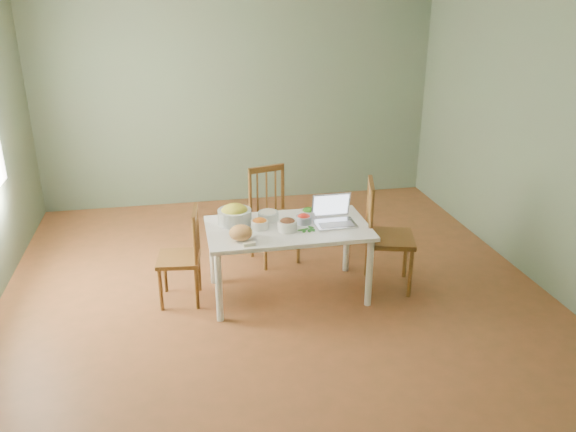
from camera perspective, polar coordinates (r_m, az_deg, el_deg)
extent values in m
cube|color=brown|center=(5.51, -1.43, -7.07)|extent=(5.00, 5.00, 0.00)
cube|color=#5B6856|center=(7.42, -4.94, 11.55)|extent=(5.00, 0.00, 2.70)
cube|color=#5B6856|center=(2.73, 7.47, -7.03)|extent=(5.00, 0.00, 2.70)
cube|color=#5B6856|center=(5.94, 23.12, 7.32)|extent=(0.00, 5.00, 2.70)
ellipsoid|color=tan|center=(4.84, -4.70, -1.66)|extent=(0.24, 0.24, 0.13)
cube|color=#F0E6C2|center=(4.74, -3.87, -2.82)|extent=(0.11, 0.05, 0.03)
cylinder|color=beige|center=(5.44, 2.95, 0.49)|extent=(0.21, 0.21, 0.02)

